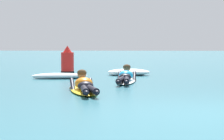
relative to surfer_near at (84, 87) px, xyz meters
name	(u,v)px	position (x,y,z in m)	size (l,w,h in m)	color
ground_plane	(175,73)	(2.47, 6.99, -0.13)	(120.00, 120.00, 0.00)	#2D6B7A
surfer_near	(84,87)	(0.00, 0.00, 0.00)	(1.06, 2.57, 0.54)	yellow
surfer_far	(126,78)	(0.81, 2.76, 0.00)	(0.58, 2.78, 0.54)	white
whitewater_mid_left	(129,72)	(0.81, 5.79, -0.03)	(1.48, 0.92, 0.23)	white
whitewater_mid_right	(60,76)	(-1.29, 4.11, -0.05)	(1.79, 0.80, 0.18)	white
channel_marker_buoy	(67,63)	(-1.38, 6.14, 0.27)	(0.47, 0.47, 1.03)	red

